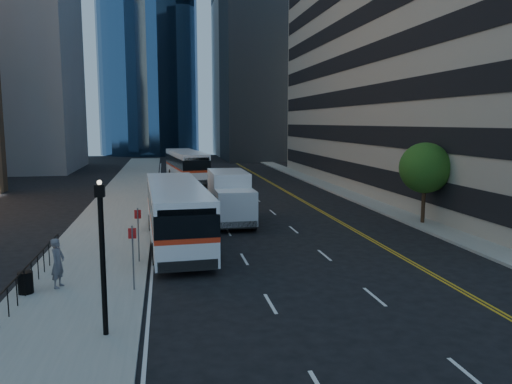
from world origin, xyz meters
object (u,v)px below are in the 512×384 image
at_px(street_tree, 425,168).
at_px(bus_front, 176,212).
at_px(lamp_post, 102,251).
at_px(bus_rear, 186,165).
at_px(pedestrian, 58,263).
at_px(box_truck, 230,196).
at_px(trash_can, 26,283).

xyz_separation_m(street_tree, bus_front, (-15.60, -2.39, -1.87)).
height_order(lamp_post, bus_rear, lamp_post).
xyz_separation_m(bus_rear, pedestrian, (-6.46, -35.87, -0.70)).
height_order(street_tree, lamp_post, street_tree).
distance_m(bus_rear, pedestrian, 36.45).
relative_size(bus_rear, box_truck, 1.92).
relative_size(box_truck, pedestrian, 3.55).
bearing_deg(trash_can, bus_rear, 78.29).
bearing_deg(trash_can, street_tree, 24.35).
xyz_separation_m(bus_front, pedestrian, (-4.69, -6.78, -0.65)).
height_order(bus_rear, pedestrian, bus_rear).
height_order(street_tree, bus_rear, street_tree).
distance_m(street_tree, pedestrian, 22.40).
height_order(street_tree, pedestrian, street_tree).
bearing_deg(pedestrian, bus_front, -19.05).
distance_m(street_tree, box_truck, 12.50).
bearing_deg(lamp_post, pedestrian, 115.32).
bearing_deg(bus_rear, trash_can, -108.71).
distance_m(street_tree, lamp_post, 22.82).
xyz_separation_m(bus_rear, box_truck, (1.82, -23.77, -0.09)).
height_order(lamp_post, pedestrian, lamp_post).
relative_size(bus_rear, pedestrian, 6.80).
distance_m(box_truck, pedestrian, 14.68).
xyz_separation_m(bus_front, bus_rear, (1.78, 29.08, 0.05)).
height_order(bus_front, pedestrian, bus_front).
bearing_deg(pedestrian, street_tree, -50.09).
relative_size(lamp_post, pedestrian, 2.36).
distance_m(box_truck, trash_can, 15.74).
relative_size(street_tree, box_truck, 0.74).
relative_size(bus_rear, trash_can, 16.01).
bearing_deg(trash_can, lamp_post, -52.20).
distance_m(lamp_post, box_truck, 17.99).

